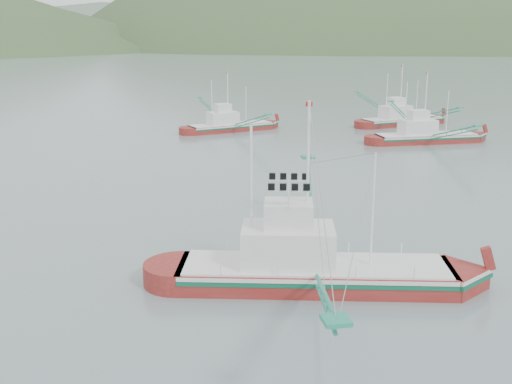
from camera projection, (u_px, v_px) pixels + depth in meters
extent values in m
plane|color=slate|center=(273.00, 270.00, 37.68)|extent=(1200.00, 1200.00, 0.00)
cube|color=maroon|center=(315.00, 282.00, 35.32)|extent=(15.50, 7.10, 2.00)
cube|color=silver|center=(315.00, 268.00, 35.11)|extent=(15.22, 7.11, 0.22)
cube|color=#0C573A|center=(315.00, 272.00, 35.17)|extent=(15.22, 7.13, 0.22)
cube|color=silver|center=(315.00, 265.00, 35.06)|extent=(14.72, 6.74, 0.12)
cube|color=silver|center=(288.00, 246.00, 34.86)|extent=(5.56, 4.19, 2.20)
cube|color=silver|center=(288.00, 214.00, 34.41)|extent=(3.01, 2.70, 1.40)
cylinder|color=white|center=(308.00, 186.00, 33.96)|extent=(0.16, 0.16, 8.99)
cylinder|color=white|center=(251.00, 197.00, 34.26)|extent=(0.14, 0.14, 7.64)
cylinder|color=white|center=(373.00, 211.00, 34.15)|extent=(0.12, 0.12, 6.29)
cube|color=maroon|center=(426.00, 141.00, 78.82)|extent=(12.71, 3.72, 1.68)
cube|color=silver|center=(427.00, 135.00, 78.64)|extent=(12.46, 3.78, 0.19)
cube|color=#0C573A|center=(427.00, 137.00, 78.70)|extent=(12.46, 3.80, 0.19)
cube|color=silver|center=(427.00, 134.00, 78.60)|extent=(12.08, 3.54, 0.10)
cube|color=silver|center=(418.00, 127.00, 78.14)|extent=(4.28, 2.81, 1.85)
cube|color=silver|center=(418.00, 115.00, 77.76)|extent=(2.24, 1.91, 1.18)
cylinder|color=white|center=(426.00, 104.00, 77.58)|extent=(0.13, 0.13, 7.57)
cylinder|color=white|center=(406.00, 109.00, 77.24)|extent=(0.12, 0.12, 6.44)
cylinder|color=white|center=(447.00, 112.00, 78.43)|extent=(0.10, 0.10, 5.30)
cube|color=maroon|center=(231.00, 130.00, 87.58)|extent=(12.16, 6.66, 1.57)
cube|color=silver|center=(231.00, 125.00, 87.42)|extent=(11.96, 6.64, 0.17)
cube|color=#0C573A|center=(231.00, 126.00, 87.46)|extent=(11.96, 6.66, 0.17)
cube|color=silver|center=(231.00, 124.00, 87.38)|extent=(11.55, 6.33, 0.09)
cube|color=silver|center=(223.00, 118.00, 86.63)|extent=(4.51, 3.61, 1.73)
cube|color=silver|center=(223.00, 108.00, 86.28)|extent=(2.48, 2.28, 1.10)
cylinder|color=white|center=(228.00, 98.00, 86.32)|extent=(0.13, 0.13, 7.06)
cylinder|color=white|center=(212.00, 103.00, 85.39)|extent=(0.11, 0.11, 6.00)
cylinder|color=white|center=(246.00, 105.00, 87.83)|extent=(0.09, 0.09, 4.94)
cube|color=maroon|center=(402.00, 124.00, 92.86)|extent=(13.06, 6.83, 1.68)
cube|color=silver|center=(402.00, 119.00, 92.68)|extent=(12.83, 6.83, 0.19)
cube|color=#0C573A|center=(402.00, 120.00, 92.73)|extent=(12.84, 6.84, 0.19)
cube|color=silver|center=(402.00, 118.00, 92.63)|extent=(12.40, 6.49, 0.10)
cube|color=silver|center=(395.00, 112.00, 91.87)|extent=(4.80, 3.78, 1.85)
cube|color=silver|center=(396.00, 101.00, 91.49)|extent=(2.63, 2.40, 1.18)
cylinder|color=white|center=(401.00, 92.00, 91.51)|extent=(0.13, 0.13, 7.57)
cylinder|color=white|center=(387.00, 97.00, 90.57)|extent=(0.12, 0.12, 6.44)
cylinder|color=white|center=(417.00, 99.00, 93.06)|extent=(0.10, 0.10, 5.30)
ellipsoid|color=#354D28|center=(472.00, 45.00, 487.27)|extent=(684.00, 432.00, 306.00)
ellipsoid|color=slate|center=(185.00, 42.00, 576.81)|extent=(960.00, 400.00, 240.00)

